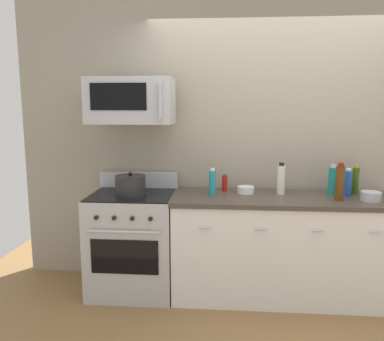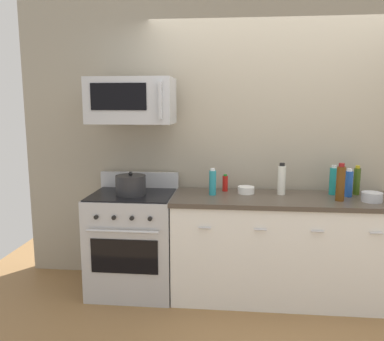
{
  "view_description": "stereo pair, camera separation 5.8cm",
  "coord_description": "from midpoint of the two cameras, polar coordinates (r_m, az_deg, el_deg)",
  "views": [
    {
      "loc": [
        -0.53,
        -3.4,
        1.71
      ],
      "look_at": [
        -0.8,
        -0.05,
        1.15
      ],
      "focal_mm": 36.66,
      "sensor_mm": 36.0,
      "label": 1
    },
    {
      "loc": [
        -0.47,
        -3.39,
        1.71
      ],
      "look_at": [
        -0.8,
        -0.05,
        1.15
      ],
      "focal_mm": 36.66,
      "sensor_mm": 36.0,
      "label": 2
    }
  ],
  "objects": [
    {
      "name": "ground_plane",
      "position": [
        3.83,
        13.19,
        -17.32
      ],
      "size": [
        6.05,
        6.05,
        0.0
      ],
      "primitive_type": "plane",
      "color": "olive"
    },
    {
      "name": "back_wall",
      "position": [
        3.85,
        13.17,
        3.84
      ],
      "size": [
        5.04,
        0.1,
        2.7
      ],
      "primitive_type": "cube",
      "color": "#9E937F",
      "rests_on": "ground_plane"
    },
    {
      "name": "counter_unit",
      "position": [
        3.65,
        13.47,
        -10.85
      ],
      "size": [
        1.95,
        0.66,
        0.92
      ],
      "color": "white",
      "rests_on": "ground_plane"
    },
    {
      "name": "range_oven",
      "position": [
        3.71,
        -8.03,
        -10.16
      ],
      "size": [
        0.76,
        0.69,
        1.07
      ],
      "color": "#B7BABF",
      "rests_on": "ground_plane"
    },
    {
      "name": "microwave",
      "position": [
        3.55,
        -8.33,
        10.0
      ],
      "size": [
        0.74,
        0.44,
        0.4
      ],
      "color": "#B7BABF"
    },
    {
      "name": "bottle_hot_sauce_red",
      "position": [
        3.66,
        5.3,
        -1.85
      ],
      "size": [
        0.05,
        0.05,
        0.16
      ],
      "color": "#B21914",
      "rests_on": "countertop_slab"
    },
    {
      "name": "bottle_olive_oil",
      "position": [
        3.8,
        23.26,
        -1.4
      ],
      "size": [
        0.06,
        0.06,
        0.26
      ],
      "color": "#385114",
      "rests_on": "countertop_slab"
    },
    {
      "name": "bottle_sparkling_teal",
      "position": [
        3.73,
        20.32,
        -1.39
      ],
      "size": [
        0.07,
        0.07,
        0.27
      ],
      "color": "#197F7A",
      "rests_on": "countertop_slab"
    },
    {
      "name": "bottle_vinegar_white",
      "position": [
        3.6,
        13.36,
        -1.29
      ],
      "size": [
        0.07,
        0.07,
        0.29
      ],
      "color": "silver",
      "rests_on": "countertop_slab"
    },
    {
      "name": "bottle_dish_soap",
      "position": [
        3.49,
        3.5,
        -1.73
      ],
      "size": [
        0.06,
        0.06,
        0.24
      ],
      "color": "teal",
      "rests_on": "countertop_slab"
    },
    {
      "name": "bottle_soda_blue",
      "position": [
        3.69,
        22.26,
        -1.76
      ],
      "size": [
        0.07,
        0.07,
        0.25
      ],
      "color": "#1E4CA5",
      "rests_on": "countertop_slab"
    },
    {
      "name": "bottle_wine_amber",
      "position": [
        3.5,
        21.25,
        -1.71
      ],
      "size": [
        0.07,
        0.07,
        0.32
      ],
      "color": "#59330F",
      "rests_on": "countertop_slab"
    },
    {
      "name": "bowl_white_ceramic",
      "position": [
        3.6,
        8.32,
        -2.79
      ],
      "size": [
        0.15,
        0.15,
        0.06
      ],
      "color": "white",
      "rests_on": "countertop_slab"
    },
    {
      "name": "bowl_steel_prep",
      "position": [
        3.59,
        25.13,
        -3.48
      ],
      "size": [
        0.17,
        0.17,
        0.08
      ],
      "color": "#B2B5BA",
      "rests_on": "countertop_slab"
    },
    {
      "name": "stockpot",
      "position": [
        3.52,
        -8.43,
        -2.11
      ],
      "size": [
        0.27,
        0.27,
        0.21
      ],
      "color": "#262628",
      "rests_on": "range_oven"
    }
  ]
}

